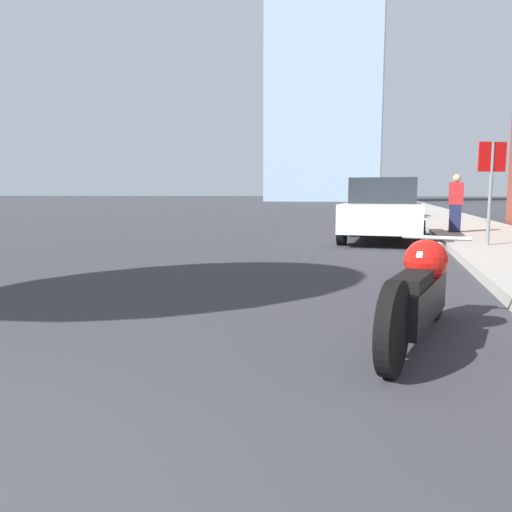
# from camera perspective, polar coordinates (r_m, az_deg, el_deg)

# --- Properties ---
(sidewalk) EXTENTS (2.79, 240.00, 0.15)m
(sidewalk) POSITION_cam_1_polar(r_m,az_deg,el_deg) (40.51, 18.43, 5.21)
(sidewalk) COLOR #9E998E
(sidewalk) RESTS_ON ground_plane
(motorcycle) EXTENTS (0.83, 2.36, 0.83)m
(motorcycle) POSITION_cam_1_polar(r_m,az_deg,el_deg) (4.34, 18.23, -3.86)
(motorcycle) COLOR black
(motorcycle) RESTS_ON ground_plane
(parked_car_white) EXTENTS (2.07, 4.19, 1.59)m
(parked_car_white) POSITION_cam_1_polar(r_m,az_deg,el_deg) (13.07, 14.35, 5.11)
(parked_car_white) COLOR silver
(parked_car_white) RESTS_ON ground_plane
(parked_car_silver) EXTENTS (2.22, 4.22, 1.57)m
(parked_car_silver) POSITION_cam_1_polar(r_m,az_deg,el_deg) (24.29, 14.67, 5.99)
(parked_car_silver) COLOR #BCBCC1
(parked_car_silver) RESTS_ON ground_plane
(parked_car_red) EXTENTS (2.02, 3.91, 1.56)m
(parked_car_red) POSITION_cam_1_polar(r_m,az_deg,el_deg) (36.54, 14.56, 6.28)
(parked_car_red) COLOR red
(parked_car_red) RESTS_ON ground_plane
(parked_car_black) EXTENTS (1.92, 4.33, 1.53)m
(parked_car_black) POSITION_cam_1_polar(r_m,az_deg,el_deg) (48.97, 15.00, 6.44)
(parked_car_black) COLOR black
(parked_car_black) RESTS_ON ground_plane
(parked_car_yellow) EXTENTS (2.02, 4.08, 1.74)m
(parked_car_yellow) POSITION_cam_1_polar(r_m,az_deg,el_deg) (61.55, 14.92, 6.63)
(parked_car_yellow) COLOR gold
(parked_car_yellow) RESTS_ON ground_plane
(stop_sign) EXTENTS (0.57, 0.26, 2.10)m
(stop_sign) POSITION_cam_1_polar(r_m,az_deg,el_deg) (11.38, 25.30, 8.37)
(stop_sign) COLOR slate
(stop_sign) RESTS_ON sidewalk
(pedestrian) EXTENTS (0.36, 0.22, 1.58)m
(pedestrian) POSITION_cam_1_polar(r_m,az_deg,el_deg) (14.80, 21.86, 5.65)
(pedestrian) COLOR #1E2347
(pedestrian) RESTS_ON sidewalk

